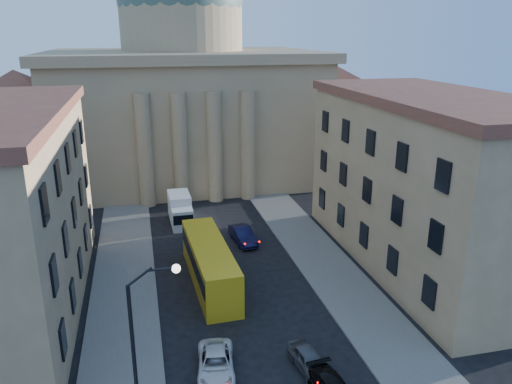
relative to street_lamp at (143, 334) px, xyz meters
The scene contains 10 objects.
sidewalk_left 11.38m from the street_lamp, 98.71° to the left, with size 5.00×60.00×0.15m, color #5D5955.
sidewalk_right 19.14m from the street_lamp, 32.88° to the left, with size 5.00×60.00×0.15m, color #5D5955.
church 48.43m from the street_lamp, 81.65° to the left, with size 68.02×28.76×36.60m.
building_right 27.84m from the street_lamp, 30.29° to the left, with size 11.60×26.60×14.70m.
street_lamp is the anchor object (origin of this frame).
car_left_mid 6.81m from the street_lamp, 37.23° to the left, with size 2.15×4.66×1.30m, color silver.
car_right_far 10.72m from the street_lamp, 12.06° to the left, with size 1.53×3.81×1.30m, color #4B4C50.
car_right_distant 23.98m from the street_lamp, 66.22° to the left, with size 1.62×4.65×1.53m, color black.
city_bus 15.58m from the street_lamp, 69.74° to the left, with size 3.23×12.05×3.37m.
box_truck 28.73m from the street_lamp, 81.60° to the left, with size 2.29×5.57×3.03m.
Camera 1 is at (-6.45, -13.84, 19.38)m, focal length 35.00 mm.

